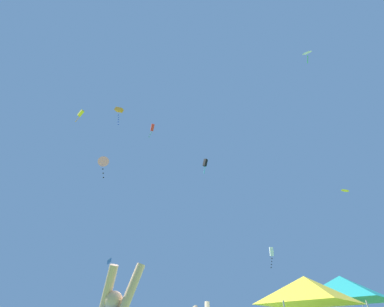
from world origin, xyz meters
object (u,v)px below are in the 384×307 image
(kite_white_box, at_px, (270,252))
(canopy_tent_yellow, at_px, (305,290))
(kite_pink_delta, at_px, (102,162))
(kite_yellow_delta, at_px, (343,191))
(kite_orange_box, at_px, (118,110))
(kite_black_box, at_px, (204,163))
(kite_red_box, at_px, (151,128))
(canopy_tent_teal, at_px, (341,289))
(kite_blue_diamond, at_px, (107,261))
(kite_white_delta, at_px, (306,53))
(kite_yellow_box, at_px, (79,113))

(kite_white_box, bearing_deg, canopy_tent_yellow, -99.62)
(kite_pink_delta, xyz_separation_m, kite_yellow_delta, (27.21, -7.36, -7.96))
(kite_pink_delta, relative_size, kite_orange_box, 1.31)
(canopy_tent_yellow, height_order, kite_black_box, kite_black_box)
(kite_yellow_delta, xyz_separation_m, kite_red_box, (-20.77, 6.25, 13.09))
(canopy_tent_teal, height_order, kite_blue_diamond, kite_blue_diamond)
(kite_black_box, bearing_deg, canopy_tent_teal, -72.88)
(kite_blue_diamond, distance_m, kite_red_box, 18.71)
(kite_white_delta, xyz_separation_m, kite_red_box, (-16.01, 15.30, 3.99))
(canopy_tent_teal, height_order, kite_yellow_delta, kite_yellow_delta)
(kite_yellow_delta, bearing_deg, kite_orange_box, -175.43)
(kite_white_box, relative_size, kite_white_delta, 0.93)
(kite_orange_box, height_order, kite_blue_diamond, kite_orange_box)
(canopy_tent_teal, relative_size, kite_yellow_delta, 3.97)
(kite_orange_box, distance_m, kite_blue_diamond, 16.14)
(kite_blue_diamond, xyz_separation_m, kite_yellow_box, (-3.03, -8.51, 12.91))
(kite_yellow_delta, distance_m, kite_blue_diamond, 24.98)
(canopy_tent_teal, xyz_separation_m, kite_yellow_box, (-18.99, 6.71, 17.48))
(kite_pink_delta, bearing_deg, kite_red_box, -9.74)
(canopy_tent_teal, xyz_separation_m, kite_white_delta, (3.01, 0.49, 19.05))
(canopy_tent_teal, relative_size, kite_black_box, 1.54)
(canopy_tent_yellow, distance_m, canopy_tent_teal, 4.08)
(canopy_tent_teal, bearing_deg, canopy_tent_yellow, -134.91)
(kite_pink_delta, distance_m, kite_white_delta, 27.83)
(canopy_tent_yellow, xyz_separation_m, kite_blue_diamond, (-13.09, 18.10, 4.99))
(kite_white_box, bearing_deg, kite_pink_delta, 150.68)
(kite_white_box, xyz_separation_m, kite_white_delta, (4.25, -6.18, 15.70))
(kite_orange_box, relative_size, kite_blue_diamond, 4.25)
(kite_pink_delta, relative_size, kite_blue_diamond, 5.58)
(kite_yellow_box, bearing_deg, kite_yellow_delta, 6.01)
(kite_yellow_box, relative_size, kite_red_box, 0.71)
(kite_blue_diamond, bearing_deg, kite_white_box, -30.19)
(kite_pink_delta, height_order, kite_blue_diamond, kite_pink_delta)
(canopy_tent_teal, bearing_deg, kite_yellow_delta, 50.85)
(kite_pink_delta, height_order, kite_red_box, kite_red_box)
(kite_black_box, relative_size, kite_yellow_box, 1.46)
(kite_pink_delta, distance_m, kite_red_box, 8.31)
(kite_yellow_box, xyz_separation_m, kite_red_box, (5.98, 9.07, 5.56))
(kite_orange_box, bearing_deg, kite_white_delta, -21.36)
(kite_orange_box, bearing_deg, kite_red_box, 73.65)
(canopy_tent_yellow, relative_size, kite_white_delta, 2.02)
(kite_blue_diamond, distance_m, kite_white_delta, 28.04)
(kite_black_box, distance_m, kite_blue_diamond, 17.34)
(kite_black_box, distance_m, kite_orange_box, 14.07)
(kite_black_box, height_order, kite_yellow_delta, kite_black_box)
(kite_white_box, height_order, kite_yellow_box, kite_yellow_box)
(kite_blue_diamond, height_order, kite_red_box, kite_red_box)
(kite_white_box, distance_m, kite_yellow_box, 22.68)
(canopy_tent_yellow, height_order, kite_pink_delta, kite_pink_delta)
(kite_pink_delta, relative_size, kite_red_box, 1.30)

